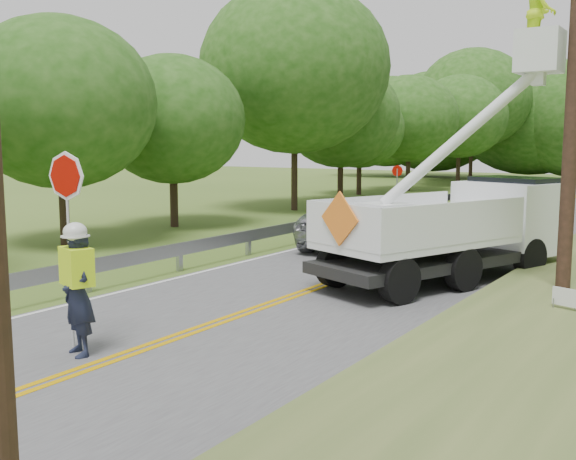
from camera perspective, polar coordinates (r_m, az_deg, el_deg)
The scene contains 10 objects.
ground at distance 10.08m, azimuth -19.73°, elevation -12.27°, with size 140.00×140.00×0.00m, color #466222.
road at distance 21.30m, azimuth 12.02°, elevation -1.63°, with size 7.20×96.00×0.03m.
guardrail at distance 23.76m, azimuth 3.84°, elevation 0.78°, with size 0.18×48.00×0.77m.
treeline_left at distance 40.76m, azimuth 7.28°, elevation 11.03°, with size 9.76×57.60×11.28m.
flagger at distance 10.80m, azimuth -17.83°, elevation -4.51°, with size 1.21×0.68×3.20m.
bucket_truck at distance 16.90m, azimuth 16.00°, elevation 1.18°, with size 4.83×7.36×6.85m.
suv_silver at distance 21.35m, azimuth 6.75°, elevation 0.69°, with size 2.63×5.71×1.59m, color #A7A8AE.
suv_darkgrey at distance 34.50m, azimuth 17.15°, elevation 2.98°, with size 2.19×5.39×1.56m, color #3D4146.
stop_sign_permanent at distance 29.75m, azimuth 9.44°, elevation 4.01°, with size 0.50×0.11×2.38m.
yard_sign at distance 13.20m, azimuth 22.87°, elevation -5.50°, with size 0.46×0.18×0.69m.
Camera 1 is at (7.71, -5.57, 3.34)m, focal length 40.98 mm.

